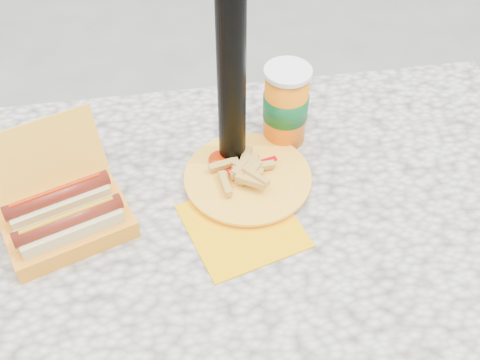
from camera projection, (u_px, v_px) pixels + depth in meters
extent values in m
cube|color=beige|center=(246.00, 235.00, 1.07)|extent=(1.20, 0.80, 0.05)
cylinder|color=black|center=(26.00, 260.00, 1.49)|extent=(0.07, 0.07, 0.70)
cylinder|color=black|center=(412.00, 211.00, 1.60)|extent=(0.07, 0.07, 0.70)
cube|color=yellow|center=(69.00, 225.00, 1.03)|extent=(0.24, 0.20, 0.04)
cube|color=yellow|center=(42.00, 159.00, 1.02)|extent=(0.21, 0.12, 0.13)
cube|color=tan|center=(72.00, 230.00, 0.99)|extent=(0.18, 0.10, 0.04)
cylinder|color=maroon|center=(68.00, 220.00, 0.97)|extent=(0.18, 0.09, 0.03)
cylinder|color=#C3850C|center=(67.00, 215.00, 0.96)|extent=(0.15, 0.06, 0.01)
cube|color=tan|center=(60.00, 205.00, 1.03)|extent=(0.18, 0.10, 0.04)
cylinder|color=maroon|center=(57.00, 195.00, 1.01)|extent=(0.18, 0.09, 0.03)
cylinder|color=#AB2000|center=(56.00, 190.00, 1.00)|extent=(0.15, 0.06, 0.01)
cube|color=#FFAE00|center=(243.00, 226.00, 1.05)|extent=(0.23, 0.23, 0.00)
cylinder|color=yellow|center=(248.00, 178.00, 1.11)|extent=(0.23, 0.23, 0.01)
cylinder|color=yellow|center=(248.00, 177.00, 1.11)|extent=(0.24, 0.24, 0.01)
cube|color=gold|center=(248.00, 170.00, 1.10)|extent=(0.06, 0.03, 0.01)
cube|color=gold|center=(225.00, 184.00, 1.08)|extent=(0.02, 0.06, 0.01)
cube|color=gold|center=(260.00, 167.00, 1.11)|extent=(0.06, 0.02, 0.01)
cube|color=gold|center=(252.00, 172.00, 1.09)|extent=(0.05, 0.05, 0.01)
cube|color=gold|center=(224.00, 164.00, 1.11)|extent=(0.06, 0.03, 0.01)
cube|color=gold|center=(242.00, 165.00, 1.10)|extent=(0.05, 0.05, 0.01)
cube|color=gold|center=(243.00, 172.00, 1.10)|extent=(0.03, 0.06, 0.01)
cube|color=gold|center=(245.00, 169.00, 1.10)|extent=(0.05, 0.05, 0.01)
cube|color=gold|center=(251.00, 166.00, 1.10)|extent=(0.04, 0.06, 0.01)
cube|color=gold|center=(245.00, 172.00, 1.10)|extent=(0.06, 0.03, 0.01)
cube|color=gold|center=(248.00, 169.00, 1.10)|extent=(0.05, 0.05, 0.01)
cube|color=gold|center=(251.00, 181.00, 1.07)|extent=(0.05, 0.04, 0.01)
cube|color=gold|center=(246.00, 173.00, 1.10)|extent=(0.06, 0.04, 0.01)
cube|color=gold|center=(252.00, 173.00, 1.09)|extent=(0.03, 0.06, 0.01)
cube|color=gold|center=(245.00, 158.00, 1.12)|extent=(0.04, 0.06, 0.01)
cube|color=gold|center=(256.00, 177.00, 1.07)|extent=(0.05, 0.05, 0.01)
ellipsoid|color=#AB2000|center=(221.00, 159.00, 1.13)|extent=(0.05, 0.05, 0.01)
cube|color=#C0000C|center=(252.00, 165.00, 1.11)|extent=(0.10, 0.03, 0.00)
cylinder|color=orange|center=(285.00, 108.00, 1.15)|extent=(0.08, 0.08, 0.16)
cylinder|color=#0D5222|center=(286.00, 106.00, 1.14)|extent=(0.09, 0.09, 0.05)
cylinder|color=white|center=(288.00, 72.00, 1.09)|extent=(0.09, 0.09, 0.01)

